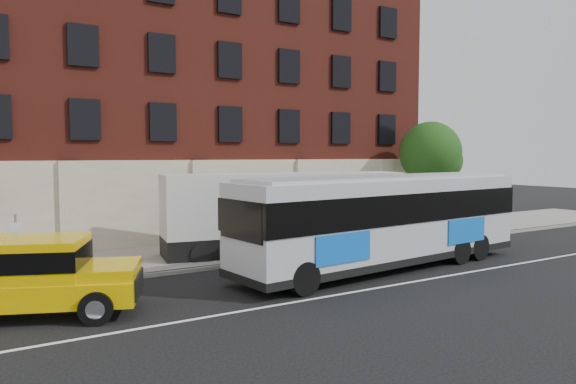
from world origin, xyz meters
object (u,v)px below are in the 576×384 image
street_tree (431,155)px  shipping_container (286,214)px  city_bus (386,218)px  sign_pole (16,247)px  yellow_suv (27,272)px

street_tree → shipping_container: street_tree is taller
city_bus → shipping_container: size_ratio=1.21×
shipping_container → city_bus: bearing=-69.9°
street_tree → shipping_container: size_ratio=0.56×
street_tree → shipping_container: (-11.27, -2.20, -2.63)m
street_tree → shipping_container: bearing=-169.0°
shipping_container → sign_pole: bearing=-174.0°
city_bus → yellow_suv: bearing=178.0°
street_tree → city_bus: (-9.58, -6.81, -2.42)m
city_bus → shipping_container: city_bus is taller
city_bus → yellow_suv: size_ratio=2.33×
street_tree → city_bus: 12.00m
sign_pole → city_bus: size_ratio=0.19×
sign_pole → street_tree: size_ratio=0.40×
city_bus → shipping_container: bearing=110.1°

